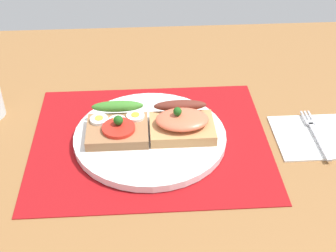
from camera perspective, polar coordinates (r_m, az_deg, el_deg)
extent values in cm
cube|color=olive|center=(81.30, -2.11, -2.72)|extent=(120.00, 90.00, 3.20)
cube|color=maroon|center=(80.21, -2.14, -1.75)|extent=(39.38, 32.72, 0.30)
cylinder|color=white|center=(79.73, -2.15, -1.31)|extent=(25.33, 25.33, 1.25)
cube|color=#996A44|center=(79.20, -6.04, -0.50)|extent=(10.05, 8.25, 1.63)
cylinder|color=red|center=(77.76, -5.92, -0.26)|extent=(5.39, 5.39, 0.60)
ellipsoid|color=#3E822A|center=(81.89, -6.05, 2.35)|extent=(8.84, 2.20, 1.80)
sphere|color=#1E5919|center=(77.88, -5.94, 0.81)|extent=(1.60, 1.60, 1.60)
cylinder|color=white|center=(80.19, -8.21, 0.77)|extent=(3.05, 3.05, 0.50)
cylinder|color=yellow|center=(80.00, -8.23, 0.96)|extent=(1.37, 1.37, 0.16)
cylinder|color=white|center=(79.45, -6.07, 0.59)|extent=(3.05, 3.05, 0.50)
cylinder|color=yellow|center=(79.26, -6.09, 0.78)|extent=(1.37, 1.37, 0.16)
cylinder|color=white|center=(80.33, -3.91, 1.17)|extent=(3.05, 3.05, 0.50)
cylinder|color=yellow|center=(80.14, -3.91, 1.36)|extent=(1.37, 1.37, 0.16)
cube|color=tan|center=(78.91, 1.70, -0.38)|extent=(10.64, 7.93, 1.76)
ellipsoid|color=#ED6948|center=(78.13, 1.69, 0.86)|extent=(8.72, 6.35, 1.90)
ellipsoid|color=maroon|center=(81.43, 1.45, 2.46)|extent=(9.04, 2.20, 1.80)
sphere|color=#1E5919|center=(77.31, 1.11, 1.93)|extent=(1.40, 1.40, 1.40)
cube|color=white|center=(84.57, 16.93, -1.14)|extent=(12.97, 12.25, 0.60)
cube|color=#B7B7BC|center=(82.97, 17.63, -1.72)|extent=(0.80, 10.00, 0.32)
cube|color=#B7B7BC|center=(86.82, 16.59, 0.39)|extent=(1.50, 1.20, 0.32)
cube|color=#B7B7BC|center=(88.13, 15.81, 1.14)|extent=(0.32, 2.80, 0.32)
cube|color=#B7B7BC|center=(88.34, 16.21, 1.16)|extent=(0.32, 2.80, 0.32)
cube|color=#B7B7BC|center=(88.56, 16.61, 1.17)|extent=(0.32, 2.80, 0.32)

